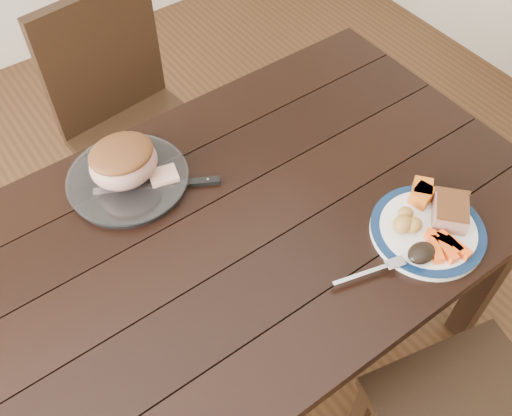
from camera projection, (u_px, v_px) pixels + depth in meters
ground at (234, 359)px, 1.96m from camera, size 4.00×4.00×0.00m
dining_table at (226, 252)px, 1.44m from camera, size 1.60×0.90×0.75m
chair_far at (130, 115)px, 1.95m from camera, size 0.46×0.47×0.93m
dinner_plate at (427, 231)px, 1.36m from camera, size 0.27×0.27×0.02m
plate_rim at (428, 229)px, 1.35m from camera, size 0.27×0.27×0.02m
serving_platter at (128, 180)px, 1.46m from camera, size 0.30×0.30×0.02m
pork_slice at (450, 212)px, 1.35m from camera, size 0.13×0.12×0.04m
roasted_potatoes at (407, 222)px, 1.34m from camera, size 0.07×0.07×0.04m
carrot_batons at (445, 246)px, 1.31m from camera, size 0.09×0.11×0.02m
pumpkin_wedges at (422, 193)px, 1.39m from camera, size 0.08×0.08×0.04m
dark_mushroom at (422, 253)px, 1.29m from camera, size 0.07×0.05×0.03m
fork at (374, 270)px, 1.28m from camera, size 0.18×0.06×0.00m
roast_joint at (124, 163)px, 1.41m from camera, size 0.17×0.15×0.11m
cut_slice at (164, 176)px, 1.45m from camera, size 0.08×0.07×0.02m
carving_knife at (181, 184)px, 1.45m from camera, size 0.29×0.17×0.01m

